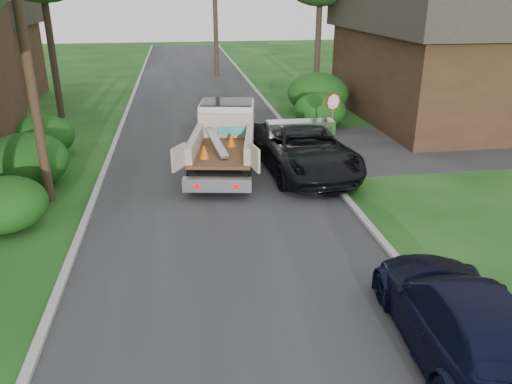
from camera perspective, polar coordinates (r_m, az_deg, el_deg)
The scene contains 16 objects.
ground at distance 12.69m, azimuth -2.47°, elevation -8.21°, with size 120.00×120.00×0.00m, color #144012.
road at distance 21.89m, azimuth -5.45°, elevation 4.96°, with size 8.00×90.00×0.02m, color #28282B.
side_street at distance 24.69m, azimuth 23.85°, elevation 5.14°, with size 16.00×7.00×0.02m, color #28282B.
curb_left at distance 22.04m, azimuth -16.18°, elevation 4.45°, with size 0.20×90.00×0.12m, color #9E9E99.
curb_right at distance 22.46m, azimuth 5.08°, elevation 5.57°, with size 0.20×90.00×0.12m, color #9E9E99.
stop_sign at distance 21.39m, azimuth 8.78°, elevation 9.32°, with size 0.71×0.32×2.48m.
utility_pole at distance 16.51m, azimuth -25.02°, elevation 15.86°, with size 2.42×1.25×10.00m.
house_right at distance 28.82m, azimuth 21.33°, elevation 14.14°, with size 9.72×12.96×6.20m.
hedge_left_a at distance 15.83m, azimuth -26.77°, elevation -1.26°, with size 2.34×2.34×1.53m, color #143B0D.
hedge_left_b at distance 19.01m, azimuth -24.80°, elevation 3.28°, with size 2.86×2.86×1.87m, color #143B0D.
hedge_left_c at distance 22.35m, azimuth -23.29°, elevation 5.87°, with size 2.60×2.60×1.70m, color #143B0D.
hedge_right_a at distance 25.50m, azimuth 7.31°, elevation 9.29°, with size 2.60×2.60×1.70m, color #143B0D.
hedge_right_b at distance 28.46m, azimuth 7.07°, elevation 11.15°, with size 3.38×3.38×2.21m, color #143B0D.
flatbed_truck at distance 19.55m, azimuth -3.52°, elevation 6.68°, with size 3.47×6.30×2.26m.
black_pickup at distance 18.90m, azimuth 5.35°, elevation 5.03°, with size 2.96×6.43×1.79m, color black.
navy_suv at distance 10.22m, azimuth 22.55°, elevation -13.23°, with size 2.15×5.30×1.54m, color black.
Camera 1 is at (-1.14, -10.91, 6.38)m, focal length 35.00 mm.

